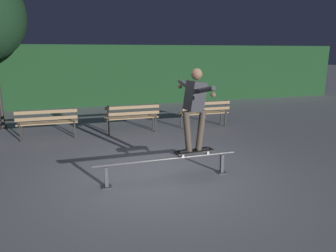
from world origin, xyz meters
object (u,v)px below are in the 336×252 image
at_px(grind_rail, 167,162).
at_px(park_bench_left_center, 132,115).
at_px(park_bench_leftmost, 47,120).
at_px(skateboarder, 195,103).
at_px(skateboard, 194,151).
at_px(park_bench_right_center, 205,111).

bearing_deg(grind_rail, park_bench_left_center, 89.18).
xyz_separation_m(park_bench_leftmost, park_bench_left_center, (2.36, 0.00, 0.00)).
distance_m(skateboarder, park_bench_left_center, 3.83).
bearing_deg(skateboarder, park_bench_left_center, 97.45).
relative_size(park_bench_leftmost, park_bench_left_center, 1.00).
height_order(skateboard, park_bench_left_center, park_bench_left_center).
bearing_deg(skateboarder, grind_rail, -179.98).
bearing_deg(park_bench_right_center, park_bench_left_center, 180.00).
distance_m(skateboard, park_bench_left_center, 3.72).
bearing_deg(park_bench_right_center, grind_rail, -123.18).
xyz_separation_m(skateboard, skateboarder, (0.00, 0.00, 0.94)).
relative_size(park_bench_left_center, park_bench_right_center, 1.00).
bearing_deg(park_bench_left_center, skateboarder, -82.55).
height_order(park_bench_leftmost, park_bench_right_center, same).
bearing_deg(skateboarder, park_bench_leftmost, 127.61).
relative_size(skateboard, park_bench_left_center, 0.49).
bearing_deg(skateboard, park_bench_leftmost, 127.58).
xyz_separation_m(skateboarder, park_bench_right_center, (1.87, 3.68, -0.92)).
bearing_deg(skateboard, skateboarder, 4.48).
bearing_deg(grind_rail, park_bench_right_center, 56.82).
xyz_separation_m(skateboard, park_bench_leftmost, (-2.84, 3.68, 0.02)).
relative_size(skateboard, park_bench_leftmost, 0.49).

